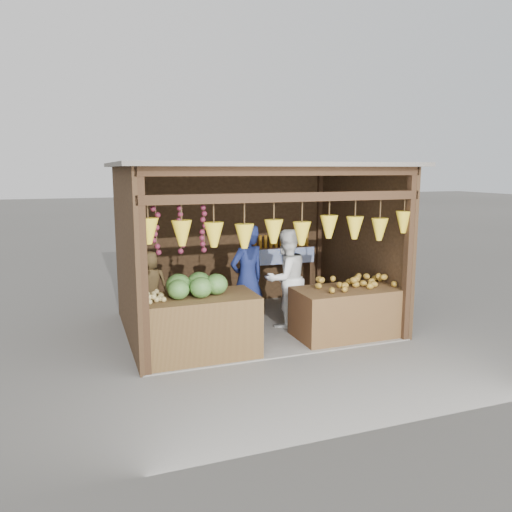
{
  "coord_description": "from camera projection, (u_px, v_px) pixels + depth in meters",
  "views": [
    {
      "loc": [
        -2.68,
        -7.5,
        2.57
      ],
      "look_at": [
        0.02,
        -0.1,
        1.19
      ],
      "focal_mm": 35.0,
      "sensor_mm": 36.0,
      "label": 1
    }
  ],
  "objects": [
    {
      "name": "vendor_seated",
      "position": [
        151.0,
        285.0,
        7.65
      ],
      "size": [
        0.57,
        0.42,
        1.07
      ],
      "primitive_type": "imported",
      "rotation": [
        0.0,
        0.0,
        2.98
      ],
      "color": "brown",
      "rests_on": "stool"
    },
    {
      "name": "woman_standing",
      "position": [
        286.0,
        278.0,
        8.12
      ],
      "size": [
        0.91,
        0.79,
        1.61
      ],
      "primitive_type": "imported",
      "rotation": [
        0.0,
        0.0,
        3.39
      ],
      "color": "white",
      "rests_on": "ground"
    },
    {
      "name": "mango_pile",
      "position": [
        356.0,
        280.0,
        7.68
      ],
      "size": [
        1.4,
        0.64,
        0.22
      ],
      "primitive_type": null,
      "color": "#A95316",
      "rests_on": "counter_right"
    },
    {
      "name": "man_standing",
      "position": [
        247.0,
        279.0,
        7.81
      ],
      "size": [
        0.73,
        0.6,
        1.73
      ],
      "primitive_type": "imported",
      "rotation": [
        0.0,
        0.0,
        3.48
      ],
      "color": "navy",
      "rests_on": "ground"
    },
    {
      "name": "counter_left",
      "position": [
        196.0,
        327.0,
        6.84
      ],
      "size": [
        1.66,
        0.85,
        0.86
      ],
      "primitive_type": "cube",
      "color": "#452B17",
      "rests_on": "ground"
    },
    {
      "name": "ground",
      "position": [
        253.0,
        326.0,
        8.28
      ],
      "size": [
        80.0,
        80.0,
        0.0
      ],
      "primitive_type": "plane",
      "color": "#514F49",
      "rests_on": "ground"
    },
    {
      "name": "counter_right",
      "position": [
        350.0,
        312.0,
        7.71
      ],
      "size": [
        1.72,
        0.85,
        0.76
      ],
      "primitive_type": "cube",
      "color": "#50301A",
      "rests_on": "ground"
    },
    {
      "name": "stool",
      "position": [
        152.0,
        327.0,
        7.77
      ],
      "size": [
        0.29,
        0.29,
        0.27
      ],
      "primitive_type": "cube",
      "color": "black",
      "rests_on": "ground"
    },
    {
      "name": "melon_pile",
      "position": [
        196.0,
        285.0,
        6.74
      ],
      "size": [
        1.0,
        0.5,
        0.32
      ],
      "primitive_type": null,
      "color": "#1B4F15",
      "rests_on": "counter_left"
    },
    {
      "name": "stall_structure",
      "position": [
        252.0,
        226.0,
        7.95
      ],
      "size": [
        4.3,
        3.3,
        2.66
      ],
      "color": "slate",
      "rests_on": "ground"
    },
    {
      "name": "tanfruit_pile",
      "position": [
        154.0,
        296.0,
        6.5
      ],
      "size": [
        0.34,
        0.4,
        0.13
      ],
      "primitive_type": null,
      "color": "#A88C4D",
      "rests_on": "counter_left"
    },
    {
      "name": "back_shelf",
      "position": [
        281.0,
        257.0,
        9.68
      ],
      "size": [
        1.25,
        0.32,
        1.32
      ],
      "color": "#382314",
      "rests_on": "ground"
    }
  ]
}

